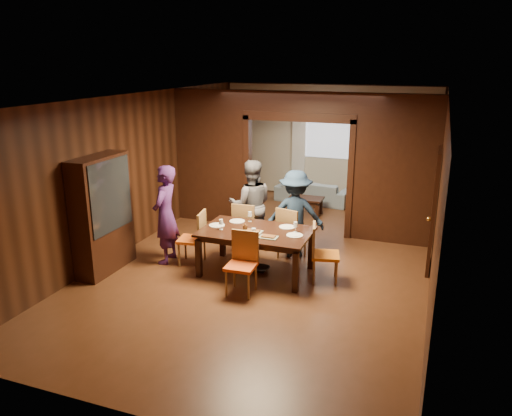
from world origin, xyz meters
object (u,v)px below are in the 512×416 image
at_px(sofa, 313,192).
at_px(chair_far_r, 292,232).
at_px(person_grey, 251,205).
at_px(chair_left, 191,238).
at_px(hutch, 102,215).
at_px(person_navy, 295,214).
at_px(chair_right, 326,253).
at_px(chair_far_l, 247,227).
at_px(dining_table, 256,252).
at_px(chair_near, 241,264).
at_px(coffee_table, 305,206).
at_px(person_purple, 165,215).

height_order(sofa, chair_far_r, chair_far_r).
relative_size(person_grey, chair_left, 1.78).
relative_size(sofa, hutch, 0.94).
xyz_separation_m(person_navy, hutch, (-2.88, -1.75, 0.19)).
height_order(chair_right, chair_far_l, same).
bearing_deg(chair_far_l, chair_right, 152.56).
distance_m(person_navy, dining_table, 1.13).
bearing_deg(chair_right, chair_left, 78.99).
bearing_deg(chair_far_r, chair_near, 93.10).
relative_size(dining_table, chair_far_r, 1.89).
bearing_deg(person_navy, sofa, -93.35).
height_order(dining_table, chair_right, chair_right).
bearing_deg(person_grey, hutch, 18.77).
bearing_deg(coffee_table, chair_far_l, -99.79).
bearing_deg(hutch, dining_table, 17.54).
bearing_deg(sofa, coffee_table, 101.17).
xyz_separation_m(person_navy, chair_far_r, (-0.03, -0.11, -0.32)).
bearing_deg(chair_right, person_purple, 79.89).
height_order(coffee_table, chair_far_l, chair_far_l).
height_order(chair_far_r, chair_near, same).
xyz_separation_m(person_purple, chair_far_l, (1.16, 0.97, -0.40)).
relative_size(person_purple, chair_far_l, 1.82).
distance_m(sofa, chair_right, 4.69).
distance_m(chair_left, chair_far_l, 1.14).
height_order(chair_far_l, chair_far_r, same).
height_order(person_grey, person_navy, person_grey).
bearing_deg(chair_far_r, sofa, -67.99).
xyz_separation_m(person_navy, dining_table, (-0.41, -0.97, -0.43)).
relative_size(chair_far_r, chair_near, 1.00).
xyz_separation_m(person_purple, chair_right, (2.85, 0.16, -0.40)).
xyz_separation_m(chair_left, chair_far_l, (0.70, 0.90, 0.00)).
bearing_deg(person_purple, chair_far_l, 123.26).
bearing_deg(chair_left, coffee_table, 152.48).
relative_size(coffee_table, chair_far_r, 0.82).
height_order(person_purple, person_navy, person_purple).
bearing_deg(chair_far_l, person_purple, 38.01).
relative_size(person_navy, coffee_table, 2.02).
relative_size(person_grey, person_navy, 1.07).
bearing_deg(sofa, chair_far_l, 91.22).
distance_m(person_purple, dining_table, 1.74).
bearing_deg(chair_left, chair_near, 48.47).
height_order(coffee_table, hutch, hutch).
xyz_separation_m(sofa, dining_table, (0.13, -4.57, 0.11)).
relative_size(person_navy, chair_left, 1.66).
bearing_deg(chair_right, chair_near, 114.89).
height_order(person_navy, sofa, person_navy).
height_order(dining_table, chair_near, chair_near).
bearing_deg(chair_far_r, dining_table, 80.24).
xyz_separation_m(person_grey, chair_far_l, (-0.02, -0.17, -0.38)).
xyz_separation_m(coffee_table, chair_left, (-1.15, -3.54, 0.28)).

